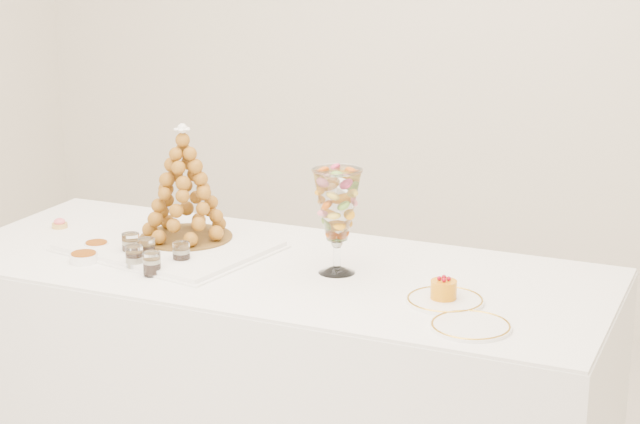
% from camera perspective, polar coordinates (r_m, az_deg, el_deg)
% --- Properties ---
extents(buffet_table, '(2.13, 0.86, 0.81)m').
position_cam_1_polar(buffet_table, '(3.51, -2.49, -9.08)').
color(buffet_table, white).
rests_on(buffet_table, ground).
extents(lace_tray, '(0.69, 0.57, 0.02)m').
position_cam_1_polar(lace_tray, '(3.55, -8.05, -1.82)').
color(lace_tray, white).
rests_on(lace_tray, buffet_table).
extents(macaron_vase, '(0.15, 0.15, 0.32)m').
position_cam_1_polar(macaron_vase, '(3.23, 0.92, 0.31)').
color(macaron_vase, white).
rests_on(macaron_vase, buffet_table).
extents(cake_plate, '(0.22, 0.22, 0.01)m').
position_cam_1_polar(cake_plate, '(3.07, 6.68, -4.71)').
color(cake_plate, white).
rests_on(cake_plate, buffet_table).
extents(spare_plate, '(0.22, 0.22, 0.01)m').
position_cam_1_polar(spare_plate, '(2.89, 8.04, -6.06)').
color(spare_plate, white).
rests_on(spare_plate, buffet_table).
extents(pink_tart, '(0.05, 0.05, 0.03)m').
position_cam_1_polar(pink_tart, '(3.86, -13.72, -0.61)').
color(pink_tart, tan).
rests_on(pink_tart, buffet_table).
extents(verrine_a, '(0.07, 0.07, 0.08)m').
position_cam_1_polar(verrine_a, '(3.48, -10.05, -1.74)').
color(verrine_a, white).
rests_on(verrine_a, buffet_table).
extents(verrine_b, '(0.07, 0.07, 0.08)m').
position_cam_1_polar(verrine_b, '(3.43, -9.23, -2.02)').
color(verrine_b, white).
rests_on(verrine_b, buffet_table).
extents(verrine_c, '(0.06, 0.06, 0.07)m').
position_cam_1_polar(verrine_c, '(3.38, -7.40, -2.22)').
color(verrine_c, white).
rests_on(verrine_c, buffet_table).
extents(verrine_d, '(0.06, 0.06, 0.07)m').
position_cam_1_polar(verrine_d, '(3.36, -9.87, -2.40)').
color(verrine_d, white).
rests_on(verrine_d, buffet_table).
extents(verrine_e, '(0.06, 0.06, 0.07)m').
position_cam_1_polar(verrine_e, '(3.30, -8.96, -2.75)').
color(verrine_e, white).
rests_on(verrine_e, buffet_table).
extents(ramekin_back, '(0.08, 0.08, 0.02)m').
position_cam_1_polar(ramekin_back, '(3.58, -11.83, -1.81)').
color(ramekin_back, white).
rests_on(ramekin_back, buffet_table).
extents(ramekin_front, '(0.09, 0.09, 0.03)m').
position_cam_1_polar(ramekin_front, '(3.46, -12.49, -2.41)').
color(ramekin_front, white).
rests_on(ramekin_front, buffet_table).
extents(croquembouche, '(0.33, 0.33, 0.39)m').
position_cam_1_polar(croquembouche, '(3.54, -7.26, 1.53)').
color(croquembouche, brown).
rests_on(croquembouche, lace_tray).
extents(mousse_cake, '(0.08, 0.08, 0.07)m').
position_cam_1_polar(mousse_cake, '(3.06, 6.61, -4.11)').
color(mousse_cake, orange).
rests_on(mousse_cake, cake_plate).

